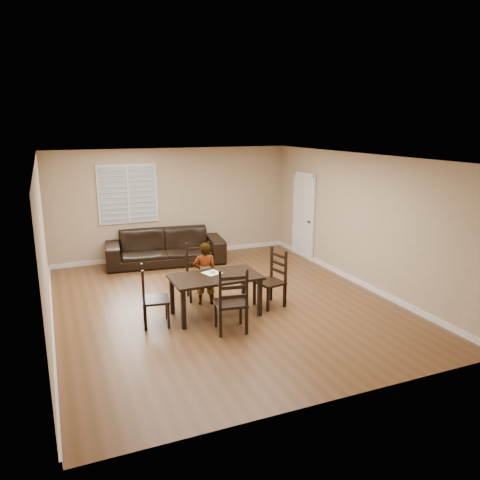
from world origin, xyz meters
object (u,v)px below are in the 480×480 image
object	(u,v)px
dining_table	(215,281)
donut	(213,272)
chair_near	(199,272)
chair_left	(148,299)
child	(205,274)
chair_right	(275,280)
sofa	(165,247)
chair_far	(233,305)

from	to	relation	value
dining_table	donut	size ratio (longest dim) A/B	16.86
chair_near	chair_left	xyz separation A→B (m)	(-1.18, -0.98, -0.02)
chair_near	child	bearing A→B (deg)	-83.28
chair_right	sofa	xyz separation A→B (m)	(-1.24, 3.36, -0.08)
sofa	donut	bearing A→B (deg)	-81.61
donut	dining_table	bearing A→B (deg)	-95.53
chair_right	child	size ratio (longest dim) A/B	0.90
chair_far	chair_near	bearing A→B (deg)	-81.71
child	donut	world-z (taller)	child
chair_near	sofa	distance (m)	2.41
chair_near	chair_far	xyz separation A→B (m)	(-0.02, -1.82, 0.01)
chair_left	chair_right	world-z (taller)	chair_right
dining_table	sofa	world-z (taller)	sofa
donut	chair_near	bearing A→B (deg)	90.65
donut	child	bearing A→B (deg)	93.67
chair_right	sofa	distance (m)	3.58
chair_near	chair_far	distance (m)	1.82
chair_left	sofa	world-z (taller)	chair_left
sofa	chair_right	bearing A→B (deg)	-62.71
chair_far	chair_left	xyz separation A→B (m)	(-1.17, 0.83, -0.03)
child	sofa	world-z (taller)	child
dining_table	chair_far	size ratio (longest dim) A/B	1.42
donut	sofa	size ratio (longest dim) A/B	0.03
chair_left	donut	world-z (taller)	chair_left
chair_left	dining_table	bearing A→B (deg)	-81.19
sofa	dining_table	bearing A→B (deg)	-81.96
chair_near	sofa	size ratio (longest dim) A/B	0.38
dining_table	chair_left	size ratio (longest dim) A/B	1.51
sofa	chair_far	bearing A→B (deg)	-82.29
child	donut	distance (m)	0.41
donut	chair_left	bearing A→B (deg)	-171.98
chair_right	sofa	bearing A→B (deg)	-171.50
dining_table	chair_left	distance (m)	1.19
chair_left	chair_right	bearing A→B (deg)	-80.08
dining_table	child	size ratio (longest dim) A/B	1.31
chair_far	sofa	bearing A→B (deg)	-80.52
child	sofa	xyz separation A→B (m)	(-0.05, 2.84, -0.19)
chair_right	child	bearing A→B (deg)	-125.14
child	sofa	bearing A→B (deg)	-76.29
dining_table	donut	xyz separation A→B (m)	(0.02, 0.17, 0.11)
sofa	chair_near	bearing A→B (deg)	-81.39
chair_right	dining_table	bearing A→B (deg)	-99.72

